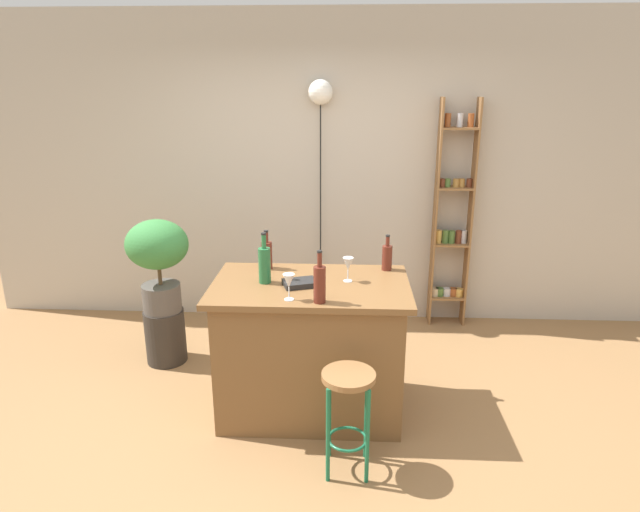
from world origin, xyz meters
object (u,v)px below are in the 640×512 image
bottle_wine_red (320,283)px  bottle_vinegar (387,257)px  bottle_olive_oil (265,264)px  cookbook (300,283)px  bottle_spirits_clear (267,254)px  wine_glass_left (348,264)px  pendant_globe_light (321,96)px  wine_glass_center (289,282)px  bar_stool (348,400)px  potted_plant (158,255)px  plant_stool (166,336)px  spice_shelf (452,220)px

bottle_wine_red → bottle_vinegar: bearing=54.5°
bottle_vinegar → bottle_olive_oil: 0.87m
cookbook → bottle_spirits_clear: bearing=109.0°
wine_glass_left → pendant_globe_light: 1.82m
bottle_wine_red → wine_glass_center: size_ratio=1.97×
bar_stool → potted_plant: (-1.48, 1.25, 0.44)m
bottle_spirits_clear → wine_glass_left: bearing=-22.4°
bottle_spirits_clear → bottle_olive_oil: bearing=-84.4°
cookbook → pendant_globe_light: pendant_globe_light is taller
plant_stool → bottle_wine_red: 1.80m
pendant_globe_light → bar_stool: bearing=-83.0°
wine_glass_center → pendant_globe_light: 2.10m
bottle_olive_oil → cookbook: bottle_olive_oil is taller
bottle_olive_oil → pendant_globe_light: bearing=79.3°
bottle_wine_red → bottle_spirits_clear: size_ratio=1.17×
bottle_olive_oil → spice_shelf: bearing=45.2°
spice_shelf → wine_glass_center: bearing=-126.0°
wine_glass_left → spice_shelf: bearing=56.9°
potted_plant → bottle_spirits_clear: 0.96m
wine_glass_center → potted_plant: bearing=141.0°
bottle_olive_oil → wine_glass_center: (0.19, -0.29, -0.01)m
potted_plant → wine_glass_center: 1.44m
bottle_spirits_clear → bottle_olive_oil: 0.29m
bottle_wine_red → bottle_olive_oil: size_ratio=0.96×
plant_stool → pendant_globe_light: bearing=37.2°
bottle_spirits_clear → potted_plant: bearing=160.0°
pendant_globe_light → bottle_olive_oil: bearing=-100.7°
bottle_vinegar → bar_stool: bearing=-105.7°
spice_shelf → bottle_spirits_clear: bearing=-141.4°
spice_shelf → bottle_vinegar: 1.37m
spice_shelf → potted_plant: bearing=-159.9°
plant_stool → wine_glass_left: bearing=-20.9°
bottle_olive_oil → bar_stool: bearing=-48.7°
pendant_globe_light → wine_glass_left: bearing=-80.3°
spice_shelf → wine_glass_left: bearing=-123.1°
spice_shelf → bottle_olive_oil: spice_shelf is taller
bar_stool → pendant_globe_light: (-0.26, 2.17, 1.61)m
bottle_vinegar → pendant_globe_light: (-0.53, 1.24, 1.05)m
bottle_vinegar → pendant_globe_light: bearing=113.0°
wine_glass_center → bar_stool: bearing=-43.3°
bar_stool → wine_glass_center: (-0.37, 0.34, 0.58)m
bar_stool → wine_glass_center: wine_glass_center is taller
bottle_vinegar → bottle_spirits_clear: 0.84m
bottle_vinegar → bottle_spirits_clear: bottle_spirits_clear is taller
potted_plant → bottle_vinegar: potted_plant is taller
bottle_wine_red → wine_glass_left: (0.17, 0.37, -0.01)m
pendant_globe_light → bottle_vinegar: bearing=-67.0°
bottle_spirits_clear → bottle_wine_red: bearing=-56.4°
bar_stool → bottle_wine_red: size_ratio=1.96×
plant_stool → bottle_wine_red: (1.30, -0.93, 0.83)m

